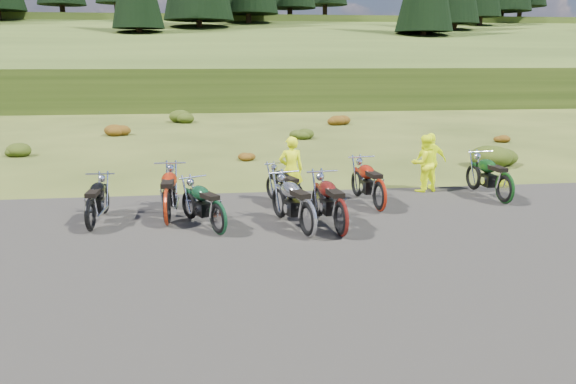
{
  "coord_description": "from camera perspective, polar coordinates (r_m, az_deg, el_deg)",
  "views": [
    {
      "loc": [
        -1.4,
        -11.28,
        3.72
      ],
      "look_at": [
        0.15,
        0.88,
        0.77
      ],
      "focal_mm": 35.0,
      "sensor_mm": 36.0,
      "label": 1
    }
  ],
  "objects": [
    {
      "name": "motorcycle_1",
      "position": [
        12.97,
        -12.11,
        -3.43
      ],
      "size": [
        0.79,
        2.35,
        1.23
      ],
      "primitive_type": null,
      "rotation": [
        0.0,
        0.0,
        1.57
      ],
      "color": "maroon",
      "rests_on": "ground"
    },
    {
      "name": "ground",
      "position": [
        11.96,
        -0.19,
        -4.57
      ],
      "size": [
        300.0,
        300.0,
        0.0
      ],
      "primitive_type": "plane",
      "color": "#303E14",
      "rests_on": "ground"
    },
    {
      "name": "hill_plateau",
      "position": [
        121.34,
        -6.77,
        11.7
      ],
      "size": [
        300.0,
        90.0,
        9.17
      ],
      "primitive_type": "cube",
      "color": "#2C3E14",
      "rests_on": "ground"
    },
    {
      "name": "gravel_pad",
      "position": [
        10.09,
        1.23,
        -8.08
      ],
      "size": [
        20.0,
        12.0,
        0.04
      ],
      "primitive_type": "cube",
      "color": "black",
      "rests_on": "ground"
    },
    {
      "name": "shrub_1",
      "position": [
        24.1,
        -25.9,
        4.04
      ],
      "size": [
        1.03,
        1.03,
        0.61
      ],
      "primitive_type": "ellipsoid",
      "color": "#1F310C",
      "rests_on": "ground"
    },
    {
      "name": "motorcycle_4",
      "position": [
        11.96,
        5.36,
        -4.63
      ],
      "size": [
        1.07,
        2.37,
        1.2
      ],
      "primitive_type": null,
      "rotation": [
        0.0,
        0.0,
        1.71
      ],
      "color": "#4D100C",
      "rests_on": "ground"
    },
    {
      "name": "shrub_6",
      "position": [
        31.99,
        5.07,
        7.51
      ],
      "size": [
        1.3,
        1.3,
        0.77
      ],
      "primitive_type": "ellipsoid",
      "color": "#6C320D",
      "rests_on": "ground"
    },
    {
      "name": "shrub_8",
      "position": [
        27.05,
        20.64,
        5.26
      ],
      "size": [
        0.77,
        0.77,
        0.45
      ],
      "primitive_type": "ellipsoid",
      "color": "#6C320D",
      "rests_on": "ground"
    },
    {
      "name": "shrub_7",
      "position": [
        21.04,
        20.33,
        3.79
      ],
      "size": [
        1.56,
        1.56,
        0.92
      ],
      "primitive_type": "ellipsoid",
      "color": "#1F310C",
      "rests_on": "ground"
    },
    {
      "name": "motorcycle_6",
      "position": [
        13.99,
        9.22,
        -2.06
      ],
      "size": [
        1.02,
        2.34,
        1.19
      ],
      "primitive_type": null,
      "rotation": [
        0.0,
        0.0,
        1.69
      ],
      "color": "maroon",
      "rests_on": "ground"
    },
    {
      "name": "shrub_3",
      "position": [
        33.39,
        -10.61,
        7.72
      ],
      "size": [
        1.56,
        1.56,
        0.92
      ],
      "primitive_type": "ellipsoid",
      "color": "#1F310C",
      "rests_on": "ground"
    },
    {
      "name": "shrub_2",
      "position": [
        28.48,
        -17.04,
        6.23
      ],
      "size": [
        1.3,
        1.3,
        0.77
      ],
      "primitive_type": "ellipsoid",
      "color": "#6C320D",
      "rests_on": "ground"
    },
    {
      "name": "person_right_b",
      "position": [
        16.47,
        14.27,
        2.93
      ],
      "size": [
        0.98,
        0.49,
        1.61
      ],
      "primitive_type": "imported",
      "rotation": [
        0.0,
        0.0,
        3.24
      ],
      "color": "#EBFF0D",
      "rests_on": "ground"
    },
    {
      "name": "shrub_4",
      "position": [
        20.8,
        -4.43,
        3.84
      ],
      "size": [
        0.77,
        0.77,
        0.45
      ],
      "primitive_type": "ellipsoid",
      "color": "#6C320D",
      "rests_on": "ground"
    },
    {
      "name": "hill_slope",
      "position": [
        61.41,
        -6.06,
        10.0
      ],
      "size": [
        300.0,
        45.97,
        9.37
      ],
      "primitive_type": null,
      "rotation": [
        0.14,
        0.0,
        0.0
      ],
      "color": "#2C3E14",
      "rests_on": "ground"
    },
    {
      "name": "motorcycle_0",
      "position": [
        12.98,
        -19.33,
        -3.89
      ],
      "size": [
        0.76,
        2.08,
        1.08
      ],
      "primitive_type": null,
      "rotation": [
        0.0,
        0.0,
        1.54
      ],
      "color": "black",
      "rests_on": "ground"
    },
    {
      "name": "motorcycle_3",
      "position": [
        11.86,
        2.01,
        -4.74
      ],
      "size": [
        1.37,
        2.42,
        1.2
      ],
      "primitive_type": null,
      "rotation": [
        0.0,
        0.0,
        1.85
      ],
      "color": "#9B9B9F",
      "rests_on": "ground"
    },
    {
      "name": "person_middle",
      "position": [
        14.46,
        0.31,
        2.16
      ],
      "size": [
        0.65,
        0.44,
        1.73
      ],
      "primitive_type": "imported",
      "rotation": [
        0.0,
        0.0,
        3.18
      ],
      "color": "#EBFF0D",
      "rests_on": "ground"
    },
    {
      "name": "person_right_a",
      "position": [
        16.16,
        13.63,
        2.75
      ],
      "size": [
        0.9,
        0.77,
        1.6
      ],
      "primitive_type": "imported",
      "rotation": [
        0.0,
        0.0,
        3.38
      ],
      "color": "#EBFF0D",
      "rests_on": "ground"
    },
    {
      "name": "motorcycle_5",
      "position": [
        13.71,
        0.92,
        -2.19
      ],
      "size": [
        1.34,
        2.15,
        1.07
      ],
      "primitive_type": null,
      "rotation": [
        0.0,
        0.0,
        1.92
      ],
      "color": "black",
      "rests_on": "ground"
    },
    {
      "name": "motorcycle_2",
      "position": [
        12.11,
        -7.05,
        -4.45
      ],
      "size": [
        1.6,
        2.17,
        1.1
      ],
      "primitive_type": null,
      "rotation": [
        0.0,
        0.0,
        2.06
      ],
      "color": "#0E341C",
      "rests_on": "ground"
    },
    {
      "name": "motorcycle_7",
      "position": [
        15.57,
        21.04,
        -1.2
      ],
      "size": [
        0.96,
        2.35,
        1.2
      ],
      "primitive_type": null,
      "rotation": [
        0.0,
        0.0,
        1.66
      ],
      "color": "#0E3410",
      "rests_on": "ground"
    },
    {
      "name": "shrub_5",
      "position": [
        26.29,
        1.31,
        6.08
      ],
      "size": [
        1.03,
        1.03,
        0.61
      ],
      "primitive_type": "ellipsoid",
      "color": "#1F310C",
      "rests_on": "ground"
    }
  ]
}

